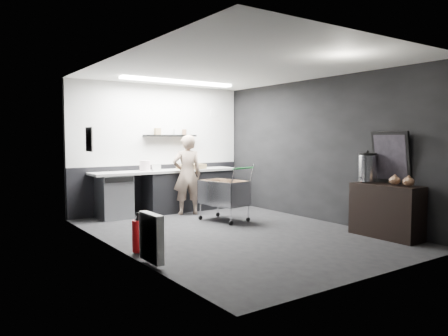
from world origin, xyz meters
TOP-DOWN VIEW (x-y plane):
  - floor at (0.00, 0.00)m, footprint 5.50×5.50m
  - ceiling at (0.00, 0.00)m, footprint 5.50×5.50m
  - wall_back at (0.00, 2.75)m, footprint 5.50×0.00m
  - wall_front at (0.00, -2.75)m, footprint 5.50×0.00m
  - wall_left at (-2.00, 0.00)m, footprint 0.00×5.50m
  - wall_right at (2.00, 0.00)m, footprint 0.00×5.50m
  - kitchen_wall_panel at (0.00, 2.73)m, footprint 3.95×0.02m
  - dado_panel at (0.00, 2.73)m, footprint 3.95×0.02m
  - floating_shelf at (0.20, 2.62)m, footprint 1.20×0.22m
  - wall_clock at (1.40, 2.72)m, footprint 0.20×0.03m
  - poster at (-1.98, 1.30)m, footprint 0.02×0.30m
  - poster_red_band at (-1.98, 1.30)m, footprint 0.02×0.22m
  - radiator at (-1.94, -0.90)m, footprint 0.10×0.50m
  - ceiling_strip at (0.00, 1.85)m, footprint 2.40×0.20m
  - prep_counter at (0.14, 2.42)m, footprint 3.20×0.61m
  - person at (0.24, 1.97)m, footprint 0.69×0.57m
  - shopping_cart at (0.46, 0.97)m, footprint 0.74×1.05m
  - sideboard at (1.78, -1.60)m, footprint 0.48×1.12m
  - fire_extinguisher at (-1.85, -0.30)m, footprint 0.16×0.16m
  - cardboard_box at (0.58, 2.37)m, footprint 0.60×0.49m
  - pink_tub at (-0.49, 2.42)m, footprint 0.22×0.22m
  - white_container at (-0.26, 2.37)m, footprint 0.19×0.17m

SIDE VIEW (x-z plane):
  - floor at x=0.00m, z-range 0.00..0.00m
  - fire_extinguisher at x=-1.85m, z-range -0.01..0.53m
  - radiator at x=-1.94m, z-range 0.05..0.65m
  - prep_counter at x=0.14m, z-range 0.01..0.91m
  - shopping_cart at x=0.46m, z-range -0.02..1.02m
  - dado_panel at x=0.00m, z-range 0.00..1.00m
  - sideboard at x=1.78m, z-range -0.30..1.38m
  - person at x=0.24m, z-range 0.00..1.63m
  - cardboard_box at x=0.58m, z-range 0.90..1.01m
  - white_container at x=-0.26m, z-range 0.90..1.05m
  - pink_tub at x=-0.49m, z-range 0.90..1.12m
  - wall_back at x=0.00m, z-range -1.40..4.10m
  - wall_front at x=0.00m, z-range -1.40..4.10m
  - wall_left at x=-2.00m, z-range -1.40..4.10m
  - wall_right at x=2.00m, z-range -1.40..4.10m
  - poster at x=-1.98m, z-range 1.35..1.75m
  - floating_shelf at x=0.20m, z-range 1.60..1.64m
  - poster_red_band at x=-1.98m, z-range 1.57..1.67m
  - kitchen_wall_panel at x=0.00m, z-range 1.00..2.70m
  - wall_clock at x=1.40m, z-range 2.05..2.25m
  - ceiling_strip at x=0.00m, z-range 2.65..2.69m
  - ceiling at x=0.00m, z-range 2.70..2.70m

